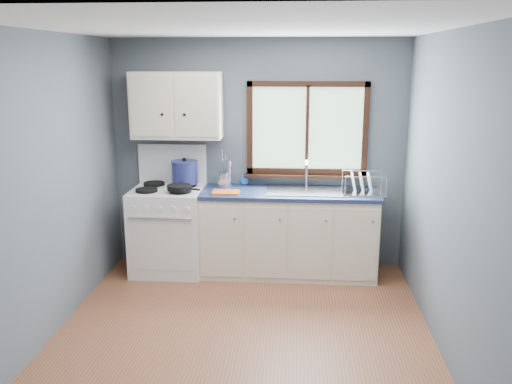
# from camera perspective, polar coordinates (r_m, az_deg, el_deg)

# --- Properties ---
(floor) EXTENTS (3.20, 3.60, 0.02)m
(floor) POSITION_cam_1_polar(r_m,az_deg,el_deg) (4.69, -1.52, -15.37)
(floor) COLOR brown
(floor) RESTS_ON ground
(ceiling) EXTENTS (3.20, 3.60, 0.02)m
(ceiling) POSITION_cam_1_polar(r_m,az_deg,el_deg) (4.10, -1.76, 17.08)
(ceiling) COLOR white
(ceiling) RESTS_ON wall_back
(wall_back) EXTENTS (3.20, 0.02, 2.50)m
(wall_back) POSITION_cam_1_polar(r_m,az_deg,el_deg) (5.98, 0.20, 3.95)
(wall_back) COLOR #565E65
(wall_back) RESTS_ON ground
(wall_front) EXTENTS (3.20, 0.02, 2.50)m
(wall_front) POSITION_cam_1_polar(r_m,az_deg,el_deg) (2.52, -6.06, -10.31)
(wall_front) COLOR #565E65
(wall_front) RESTS_ON ground
(wall_left) EXTENTS (0.02, 3.60, 2.50)m
(wall_left) POSITION_cam_1_polar(r_m,az_deg,el_deg) (4.67, -21.68, 0.13)
(wall_left) COLOR #565E65
(wall_left) RESTS_ON ground
(wall_right) EXTENTS (0.02, 3.60, 2.50)m
(wall_right) POSITION_cam_1_polar(r_m,az_deg,el_deg) (4.36, 19.93, -0.65)
(wall_right) COLOR #565E65
(wall_right) RESTS_ON ground
(gas_range) EXTENTS (0.76, 0.69, 1.36)m
(gas_range) POSITION_cam_1_polar(r_m,az_deg,el_deg) (5.99, -9.17, -3.69)
(gas_range) COLOR white
(gas_range) RESTS_ON floor
(base_cabinets) EXTENTS (1.85, 0.60, 0.88)m
(base_cabinets) POSITION_cam_1_polar(r_m,az_deg,el_deg) (5.87, 3.44, -4.76)
(base_cabinets) COLOR beige
(base_cabinets) RESTS_ON floor
(countertop) EXTENTS (1.89, 0.64, 0.04)m
(countertop) POSITION_cam_1_polar(r_m,az_deg,el_deg) (5.73, 3.51, -0.11)
(countertop) COLOR #192544
(countertop) RESTS_ON base_cabinets
(sink) EXTENTS (0.84, 0.46, 0.44)m
(sink) POSITION_cam_1_polar(r_m,az_deg,el_deg) (5.74, 5.30, -0.53)
(sink) COLOR silver
(sink) RESTS_ON countertop
(window) EXTENTS (1.36, 0.10, 1.03)m
(window) POSITION_cam_1_polar(r_m,az_deg,el_deg) (5.90, 5.40, 5.96)
(window) COLOR #9EC6A8
(window) RESTS_ON wall_back
(upper_cabinets) EXTENTS (0.95, 0.35, 0.70)m
(upper_cabinets) POSITION_cam_1_polar(r_m,az_deg,el_deg) (5.86, -8.35, 9.02)
(upper_cabinets) COLOR beige
(upper_cabinets) RESTS_ON wall_back
(skillet) EXTENTS (0.40, 0.33, 0.05)m
(skillet) POSITION_cam_1_polar(r_m,az_deg,el_deg) (5.65, -8.07, 0.48)
(skillet) COLOR black
(skillet) RESTS_ON gas_range
(stockpot) EXTENTS (0.33, 0.33, 0.28)m
(stockpot) POSITION_cam_1_polar(r_m,az_deg,el_deg) (5.92, -7.52, 2.11)
(stockpot) COLOR navy
(stockpot) RESTS_ON gas_range
(utensil_crock) EXTENTS (0.17, 0.17, 0.41)m
(utensil_crock) POSITION_cam_1_polar(r_m,az_deg,el_deg) (5.90, -3.43, 1.34)
(utensil_crock) COLOR silver
(utensil_crock) RESTS_ON countertop
(thermos) EXTENTS (0.08, 0.08, 0.29)m
(thermos) POSITION_cam_1_polar(r_m,az_deg,el_deg) (5.88, -2.95, 1.93)
(thermos) COLOR silver
(thermos) RESTS_ON countertop
(soap_bottle) EXTENTS (0.12, 0.12, 0.24)m
(soap_bottle) POSITION_cam_1_polar(r_m,az_deg,el_deg) (5.96, -1.18, 1.87)
(soap_bottle) COLOR blue
(soap_bottle) RESTS_ON countertop
(dish_towel) EXTENTS (0.28, 0.21, 0.02)m
(dish_towel) POSITION_cam_1_polar(r_m,az_deg,el_deg) (5.63, -3.20, -0.03)
(dish_towel) COLOR orange
(dish_towel) RESTS_ON countertop
(dish_rack) EXTENTS (0.44, 0.34, 0.23)m
(dish_rack) POSITION_cam_1_polar(r_m,az_deg,el_deg) (5.72, 11.15, 0.45)
(dish_rack) COLOR silver
(dish_rack) RESTS_ON countertop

